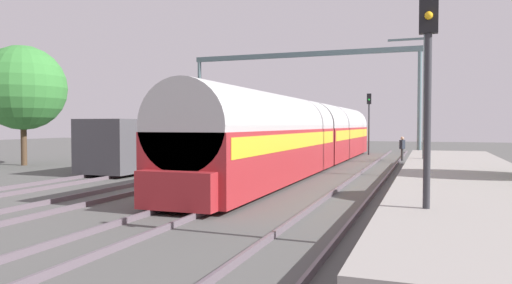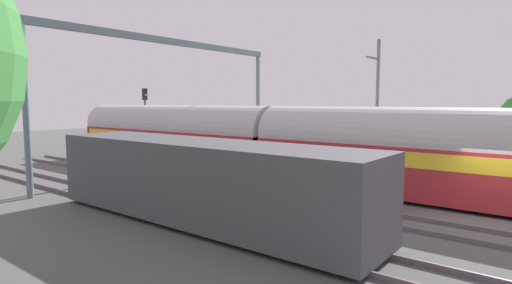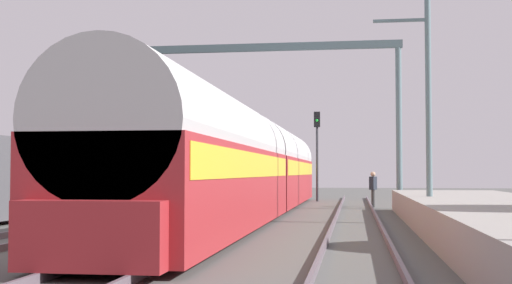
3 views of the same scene
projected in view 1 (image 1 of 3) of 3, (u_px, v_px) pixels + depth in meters
name	position (u px, v px, depth m)	size (l,w,h in m)	color
ground	(197.00, 189.00, 19.26)	(120.00, 120.00, 0.00)	#51514E
track_far_west	(72.00, 181.00, 21.35)	(1.52, 60.00, 0.16)	#5E535C
track_west	(153.00, 184.00, 19.95)	(1.51, 60.00, 0.16)	#5E535C
track_east	(245.00, 189.00, 18.55)	(1.51, 60.00, 0.16)	#5E535C
track_far_east	(352.00, 194.00, 17.16)	(1.52, 60.00, 0.16)	#5E535C
platform	(464.00, 182.00, 17.73)	(4.40, 28.00, 0.90)	gray
passenger_train	(310.00, 135.00, 28.82)	(2.93, 32.85, 3.82)	maroon
freight_car	(165.00, 143.00, 28.89)	(2.80, 13.00, 2.70)	#47474C
person_crossing	(402.00, 146.00, 34.11)	(0.40, 0.47, 1.73)	#383838
railway_signal_near	(428.00, 85.00, 9.46)	(0.36, 0.30, 5.28)	#2D2D33
railway_signal_far	(369.00, 116.00, 40.88)	(0.36, 0.30, 5.25)	#2D2D33
catenary_gantry	(301.00, 79.00, 34.74)	(16.79, 0.28, 7.86)	slate
catenary_pole_east_mid	(424.00, 93.00, 23.46)	(1.90, 0.20, 8.00)	slate
tree_west_background	(23.00, 88.00, 30.19)	(5.33, 5.33, 7.58)	#4C3826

